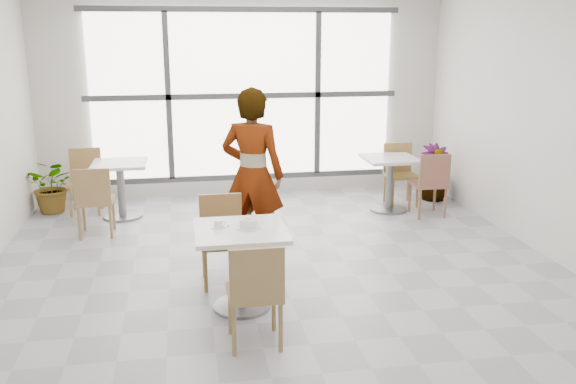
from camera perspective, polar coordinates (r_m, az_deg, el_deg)
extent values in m
plane|color=#9E9EA5|center=(6.24, -0.48, -8.22)|extent=(7.00, 7.00, 0.00)
plane|color=silver|center=(9.26, -4.10, 8.91)|extent=(6.00, 0.00, 6.00)
plane|color=silver|center=(2.54, 12.65, -7.18)|extent=(6.00, 0.00, 6.00)
plane|color=silver|center=(6.96, 24.78, 5.69)|extent=(0.00, 7.00, 7.00)
cube|color=white|center=(9.20, -4.06, 8.88)|extent=(4.40, 0.04, 2.40)
cube|color=#3F3F42|center=(9.17, -4.05, 8.86)|extent=(4.60, 0.05, 0.08)
cube|color=#3F3F42|center=(9.12, -11.01, 8.60)|extent=(0.08, 0.05, 2.40)
cube|color=#3F3F42|center=(9.35, 2.76, 8.99)|extent=(0.08, 0.05, 2.40)
cube|color=#3F3F42|center=(9.37, -3.91, 1.42)|extent=(4.60, 0.05, 0.08)
cube|color=#3F3F42|center=(9.13, -4.19, 16.50)|extent=(4.60, 0.05, 0.08)
cube|color=white|center=(5.42, -4.43, -3.61)|extent=(0.80, 0.80, 0.04)
cylinder|color=slate|center=(5.55, -4.36, -7.28)|extent=(0.10, 0.10, 0.71)
cylinder|color=slate|center=(5.69, -4.29, -10.46)|extent=(0.52, 0.52, 0.03)
cube|color=olive|center=(4.92, -3.13, -9.30)|extent=(0.42, 0.42, 0.04)
cube|color=olive|center=(4.66, -2.89, -7.66)|extent=(0.42, 0.04, 0.42)
cylinder|color=olive|center=(5.20, -1.33, -10.64)|extent=(0.04, 0.04, 0.41)
cylinder|color=olive|center=(4.88, -0.68, -12.43)|extent=(0.04, 0.04, 0.41)
cylinder|color=olive|center=(5.16, -5.36, -10.90)|extent=(0.04, 0.04, 0.41)
cylinder|color=olive|center=(4.84, -5.00, -12.72)|extent=(0.04, 0.04, 0.41)
cube|color=olive|center=(6.06, -6.07, -4.65)|extent=(0.42, 0.42, 0.04)
cube|color=olive|center=(6.17, -6.25, -2.06)|extent=(0.42, 0.04, 0.42)
cylinder|color=olive|center=(5.96, -7.63, -7.35)|extent=(0.04, 0.04, 0.41)
cylinder|color=olive|center=(6.30, -7.77, -6.13)|extent=(0.04, 0.04, 0.41)
cylinder|color=olive|center=(5.98, -4.16, -7.17)|extent=(0.04, 0.04, 0.41)
cylinder|color=olive|center=(6.32, -4.49, -5.96)|extent=(0.04, 0.04, 0.41)
cylinder|color=white|center=(5.42, -3.64, -3.32)|extent=(0.21, 0.21, 0.01)
cylinder|color=white|center=(5.41, -3.65, -2.91)|extent=(0.16, 0.16, 0.07)
torus|color=white|center=(5.40, -3.65, -2.59)|extent=(0.16, 0.16, 0.01)
cylinder|color=#D0B190|center=(5.41, -3.65, -2.93)|extent=(0.14, 0.14, 0.05)
cylinder|color=beige|center=(5.41, -3.69, -2.58)|extent=(0.03, 0.03, 0.01)
cylinder|color=beige|center=(5.37, -3.97, -2.61)|extent=(0.03, 0.03, 0.02)
cylinder|color=beige|center=(5.39, -3.77, -2.64)|extent=(0.03, 0.03, 0.02)
cylinder|color=beige|center=(5.38, -3.65, -2.67)|extent=(0.03, 0.03, 0.02)
cylinder|color=beige|center=(5.42, -3.81, -2.53)|extent=(0.03, 0.03, 0.02)
cylinder|color=beige|center=(5.35, -3.73, -2.67)|extent=(0.03, 0.03, 0.01)
cylinder|color=beige|center=(5.39, -3.45, -2.66)|extent=(0.03, 0.03, 0.02)
cylinder|color=beige|center=(5.40, -3.65, -2.59)|extent=(0.03, 0.03, 0.02)
cylinder|color=#F1E69C|center=(5.39, -3.70, -2.61)|extent=(0.03, 0.03, 0.01)
cylinder|color=#F7F29F|center=(5.41, -3.63, -2.57)|extent=(0.03, 0.03, 0.02)
cylinder|color=beige|center=(5.40, -3.57, -2.50)|extent=(0.03, 0.03, 0.02)
cylinder|color=#EEE399|center=(5.43, -3.71, -2.39)|extent=(0.03, 0.03, 0.01)
cylinder|color=beige|center=(5.39, -3.52, -2.61)|extent=(0.03, 0.03, 0.01)
cylinder|color=white|center=(5.47, -6.46, -3.24)|extent=(0.13, 0.13, 0.01)
cylinder|color=white|center=(5.46, -6.47, -2.90)|extent=(0.08, 0.08, 0.06)
torus|color=white|center=(5.46, -6.02, -2.88)|extent=(0.05, 0.01, 0.05)
cylinder|color=black|center=(5.45, -6.47, -2.66)|extent=(0.07, 0.07, 0.00)
cube|color=silver|center=(5.45, -5.92, -3.21)|extent=(0.09, 0.05, 0.00)
sphere|color=silver|center=(5.47, -5.57, -3.13)|extent=(0.02, 0.02, 0.02)
imported|color=black|center=(6.60, -3.29, 1.58)|extent=(0.80, 0.69, 1.87)
cube|color=white|center=(8.41, -15.33, 2.52)|extent=(0.70, 0.70, 0.04)
cylinder|color=slate|center=(8.49, -15.16, 0.05)|extent=(0.10, 0.10, 0.71)
cylinder|color=slate|center=(8.58, -15.01, -2.15)|extent=(0.52, 0.52, 0.03)
cube|color=silver|center=(8.55, 9.44, 3.04)|extent=(0.70, 0.70, 0.04)
cylinder|color=slate|center=(8.63, 9.34, 0.60)|extent=(0.10, 0.10, 0.71)
cylinder|color=slate|center=(8.72, 9.25, -1.56)|extent=(0.52, 0.52, 0.03)
cube|color=olive|center=(7.81, -17.37, -0.80)|extent=(0.42, 0.42, 0.04)
cube|color=olive|center=(7.58, -17.67, 0.49)|extent=(0.42, 0.04, 0.42)
cylinder|color=olive|center=(8.02, -15.82, -1.96)|extent=(0.04, 0.04, 0.41)
cylinder|color=olive|center=(7.68, -16.07, -2.72)|extent=(0.04, 0.04, 0.41)
cylinder|color=olive|center=(8.07, -18.36, -2.06)|extent=(0.04, 0.04, 0.41)
cylinder|color=olive|center=(7.73, -18.72, -2.82)|extent=(0.04, 0.04, 0.41)
cube|color=#A47745|center=(8.82, -18.27, 0.85)|extent=(0.42, 0.42, 0.04)
cube|color=#A47745|center=(8.96, -18.22, 2.57)|extent=(0.42, 0.04, 0.42)
cylinder|color=#A47745|center=(8.73, -19.48, -0.91)|extent=(0.04, 0.04, 0.41)
cylinder|color=#A47745|center=(9.08, -19.13, -0.31)|extent=(0.04, 0.04, 0.41)
cylinder|color=#A47745|center=(8.68, -17.14, -0.82)|extent=(0.04, 0.04, 0.41)
cylinder|color=#A47745|center=(9.02, -16.87, -0.21)|extent=(0.04, 0.04, 0.41)
cube|color=brown|center=(8.49, 12.84, 0.71)|extent=(0.42, 0.42, 0.04)
cube|color=brown|center=(8.27, 13.43, 1.94)|extent=(0.42, 0.04, 0.42)
cylinder|color=brown|center=(8.78, 13.40, -0.39)|extent=(0.04, 0.04, 0.41)
cylinder|color=brown|center=(8.46, 14.34, -1.01)|extent=(0.04, 0.04, 0.41)
cylinder|color=brown|center=(8.64, 11.20, -0.50)|extent=(0.04, 0.04, 0.41)
cylinder|color=brown|center=(8.32, 12.08, -1.14)|extent=(0.04, 0.04, 0.41)
cube|color=olive|center=(8.92, 10.44, 1.51)|extent=(0.42, 0.42, 0.04)
cube|color=olive|center=(9.04, 10.09, 3.20)|extent=(0.42, 0.04, 0.42)
cylinder|color=olive|center=(8.75, 9.67, -0.24)|extent=(0.04, 0.04, 0.41)
cylinder|color=olive|center=(9.08, 8.92, 0.34)|extent=(0.04, 0.04, 0.41)
cylinder|color=olive|center=(8.87, 11.86, -0.13)|extent=(0.04, 0.04, 0.41)
cylinder|color=olive|center=(9.20, 11.04, 0.44)|extent=(0.04, 0.04, 0.41)
imported|color=#3E7E3F|center=(9.01, -20.91, 0.54)|extent=(0.83, 0.78, 0.75)
imported|color=#4C7232|center=(9.30, 13.37, 1.77)|extent=(0.51, 0.51, 0.82)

